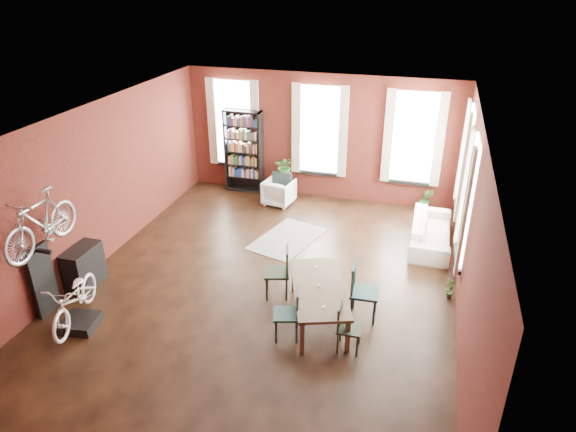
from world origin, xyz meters
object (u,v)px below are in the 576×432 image
at_px(dining_chair_d, 365,292).
at_px(bookshelf, 244,151).
at_px(dining_table, 318,303).
at_px(white_armchair, 279,191).
at_px(dining_chair_a, 286,314).
at_px(plant_stand, 284,187).
at_px(bicycle_floor, 71,279).
at_px(console_table, 84,267).
at_px(dining_chair_c, 349,328).
at_px(bike_trainer, 80,323).
at_px(dining_chair_b, 277,272).
at_px(cream_sofa, 432,227).

distance_m(dining_chair_d, bookshelf, 6.17).
height_order(dining_table, white_armchair, white_armchair).
distance_m(dining_chair_a, white_armchair, 5.25).
height_order(dining_table, plant_stand, dining_table).
xyz_separation_m(dining_table, dining_chair_d, (0.74, 0.25, 0.19)).
xyz_separation_m(dining_chair_d, bicycle_floor, (-4.53, -1.61, 0.44)).
relative_size(console_table, plant_stand, 1.35).
distance_m(dining_chair_c, plant_stand, 6.05).
xyz_separation_m(bike_trainer, bicycle_floor, (0.01, -0.01, 0.88)).
height_order(bookshelf, white_armchair, bookshelf).
distance_m(dining_table, bicycle_floor, 4.08).
xyz_separation_m(dining_chair_c, white_armchair, (-2.69, 5.00, -0.05)).
bearing_deg(bookshelf, dining_chair_a, -63.31).
distance_m(white_armchair, bicycle_floor, 6.02).
bearing_deg(plant_stand, white_armchair, -92.35).
relative_size(dining_chair_b, bike_trainer, 1.74).
distance_m(dining_table, dining_chair_d, 0.81).
relative_size(dining_chair_a, dining_chair_d, 0.87).
bearing_deg(plant_stand, dining_chair_a, -73.13).
relative_size(dining_chair_b, dining_chair_c, 1.19).
bearing_deg(bookshelf, bicycle_floor, -95.35).
distance_m(bookshelf, bicycle_floor, 6.36).
bearing_deg(cream_sofa, white_armchair, 73.93).
height_order(bike_trainer, console_table, console_table).
xyz_separation_m(dining_chair_d, white_armchair, (-2.79, 4.11, -0.16)).
bearing_deg(dining_chair_b, dining_chair_d, 65.82).
bearing_deg(console_table, dining_chair_d, 5.29).
distance_m(dining_chair_d, white_armchair, 4.97).
relative_size(bookshelf, plant_stand, 3.71).
bearing_deg(bookshelf, dining_table, -57.23).
bearing_deg(plant_stand, bookshelf, 171.38).
relative_size(bike_trainer, console_table, 0.70).
distance_m(dining_chair_a, console_table, 4.10).
bearing_deg(dining_chair_b, bookshelf, -169.17).
relative_size(bookshelf, white_armchair, 3.08).
distance_m(dining_chair_d, bicycle_floor, 4.83).
height_order(dining_chair_c, bookshelf, bookshelf).
relative_size(bookshelf, bike_trainer, 3.95).
height_order(dining_chair_c, bicycle_floor, bicycle_floor).
xyz_separation_m(dining_chair_d, plant_stand, (-2.77, 4.54, -0.22)).
distance_m(bike_trainer, plant_stand, 6.40).
bearing_deg(bicycle_floor, bike_trainer, 131.56).
relative_size(dining_chair_a, console_table, 1.12).
relative_size(dining_chair_c, console_table, 1.02).
bearing_deg(dining_chair_a, dining_chair_d, 111.23).
distance_m(dining_chair_a, plant_stand, 5.65).
xyz_separation_m(cream_sofa, bicycle_floor, (-5.54, -4.63, 0.55)).
relative_size(dining_chair_c, dining_chair_d, 0.79).
bearing_deg(bike_trainer, bicycle_floor, -35.06).
bearing_deg(plant_stand, console_table, -115.98).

